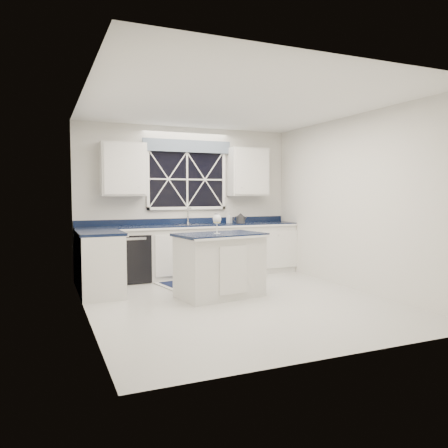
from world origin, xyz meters
name	(u,v)px	position (x,y,z in m)	size (l,w,h in m)	color
ground	(237,301)	(0.00, 0.00, 0.00)	(4.50, 4.50, 0.00)	#ADADA9
back_wall	(186,201)	(0.00, 2.25, 1.35)	(4.00, 0.10, 2.70)	silver
base_cabinets	(177,254)	(-0.33, 1.78, 0.45)	(3.99, 1.60, 0.90)	silver
countertop	(192,226)	(0.00, 1.95, 0.92)	(3.98, 0.64, 0.04)	black
dishwasher	(130,257)	(-1.10, 1.95, 0.41)	(0.60, 0.58, 0.82)	black
window	(187,175)	(0.00, 2.20, 1.83)	(1.65, 0.09, 1.26)	black
upper_cabinets	(189,171)	(0.00, 2.08, 1.90)	(3.10, 0.34, 0.90)	silver
faucet	(188,215)	(0.00, 2.14, 1.10)	(0.05, 0.20, 0.30)	#ADAEB0
island	(220,265)	(-0.12, 0.35, 0.46)	(1.34, 0.93, 0.92)	silver
rug	(201,282)	(-0.05, 1.35, 0.01)	(1.50, 1.08, 0.02)	#B0AFAB
kettle	(240,219)	(0.95, 1.94, 1.03)	(0.26, 0.18, 0.19)	#313134
wine_glass	(217,220)	(-0.17, 0.33, 1.12)	(0.12, 0.12, 0.29)	white
soap_bottle	(229,218)	(0.78, 2.07, 1.03)	(0.08, 0.08, 0.18)	silver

